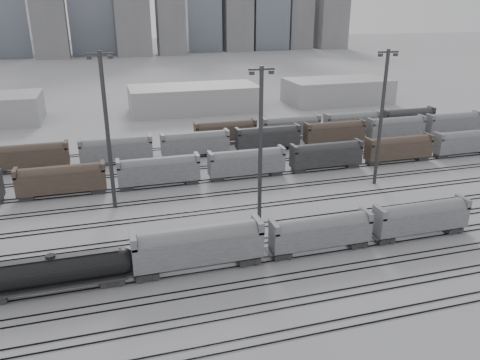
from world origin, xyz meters
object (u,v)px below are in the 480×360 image
object	(u,v)px
tank_car_b	(53,272)
hopper_car_b	(321,231)
hopper_car_a	(198,244)
hopper_car_c	(421,216)
light_mast_c	(260,144)

from	to	relation	value
tank_car_b	hopper_car_b	bearing A→B (deg)	0.00
hopper_car_a	hopper_car_c	distance (m)	32.71
hopper_car_a	tank_car_b	bearing A→B (deg)	180.00
tank_car_b	hopper_car_a	bearing A→B (deg)	0.00
hopper_car_a	hopper_car_b	size ratio (longest dim) A/B	1.16
tank_car_b	hopper_car_b	xyz separation A→B (m)	(34.15, 0.00, 0.43)
tank_car_b	light_mast_c	distance (m)	32.79
hopper_car_c	hopper_car_b	bearing A→B (deg)	180.00
tank_car_b	hopper_car_b	distance (m)	34.15
light_mast_c	hopper_car_b	bearing A→B (deg)	-65.97
hopper_car_c	light_mast_c	bearing A→B (deg)	151.73
tank_car_b	light_mast_c	world-z (taller)	light_mast_c
hopper_car_c	tank_car_b	bearing A→B (deg)	180.00
hopper_car_c	light_mast_c	size ratio (longest dim) A/B	0.61
tank_car_b	hopper_car_b	size ratio (longest dim) A/B	1.33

